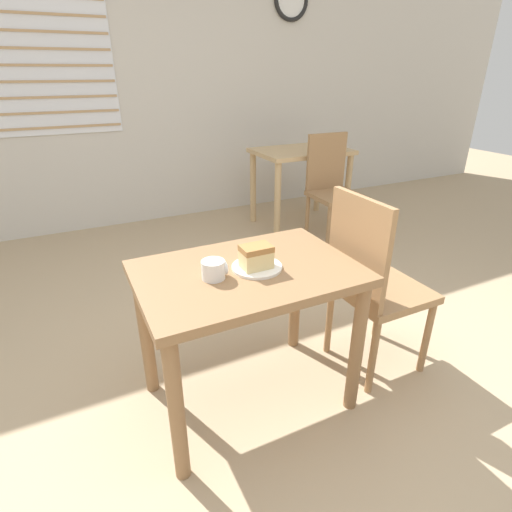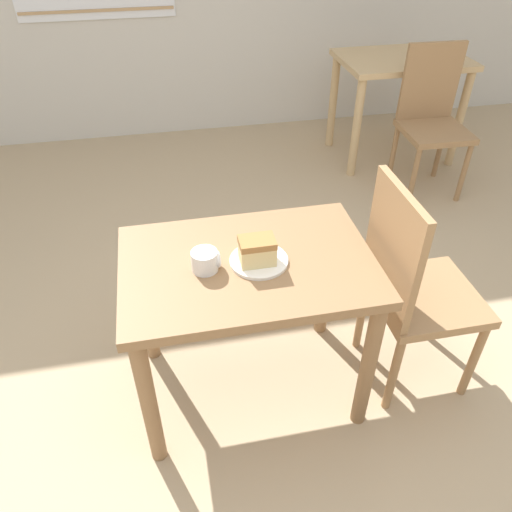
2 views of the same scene
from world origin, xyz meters
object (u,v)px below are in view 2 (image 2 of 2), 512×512
object	(u,v)px
chair_near_window	(412,286)
cake_slice	(257,250)
plate	(259,261)
coffee_mug	(206,261)
chair_far_corner	(432,117)
dining_table_far	(400,77)
dining_table_near	(248,287)

from	to	relation	value
chair_near_window	cake_slice	size ratio (longest dim) A/B	7.59
chair_near_window	plate	xyz separation A→B (m)	(-0.61, 0.04, 0.20)
plate	cake_slice	size ratio (longest dim) A/B	1.68
cake_slice	coffee_mug	xyz separation A→B (m)	(-0.18, 0.01, -0.02)
plate	cake_slice	distance (m)	0.06
chair_far_corner	coffee_mug	bearing A→B (deg)	-136.11
chair_far_corner	cake_slice	bearing A→B (deg)	-132.71
chair_far_corner	coffee_mug	size ratio (longest dim) A/B	9.41
dining_table_far	cake_slice	xyz separation A→B (m)	(-1.48, -2.03, 0.14)
chair_far_corner	cake_slice	world-z (taller)	chair_far_corner
chair_near_window	coffee_mug	distance (m)	0.84
plate	coffee_mug	distance (m)	0.19
cake_slice	coffee_mug	size ratio (longest dim) A/B	1.24
dining_table_far	plate	xyz separation A→B (m)	(-1.47, -2.02, 0.09)
dining_table_near	coffee_mug	bearing A→B (deg)	-174.40
chair_far_corner	plate	world-z (taller)	chair_far_corner
chair_near_window	cake_slice	world-z (taller)	chair_near_window
dining_table_far	cake_slice	bearing A→B (deg)	-126.19
dining_table_near	plate	size ratio (longest dim) A/B	4.35
dining_table_near	dining_table_far	world-z (taller)	dining_table_far
dining_table_far	chair_far_corner	size ratio (longest dim) A/B	0.94
chair_far_corner	plate	distance (m)	2.14
dining_table_far	chair_near_window	world-z (taller)	chair_near_window
dining_table_near	chair_far_corner	bearing A→B (deg)	44.43
dining_table_far	chair_near_window	distance (m)	2.23
chair_near_window	coffee_mug	xyz separation A→B (m)	(-0.80, 0.04, 0.23)
dining_table_far	chair_near_window	bearing A→B (deg)	-112.71
dining_table_near	plate	world-z (taller)	plate
dining_table_near	chair_near_window	size ratio (longest dim) A/B	0.96
cake_slice	dining_table_far	bearing A→B (deg)	53.81
dining_table_far	coffee_mug	world-z (taller)	coffee_mug
chair_far_corner	coffee_mug	distance (m)	2.28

